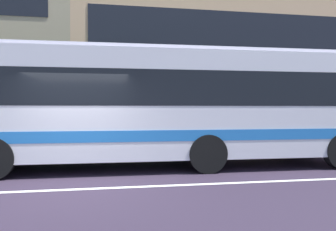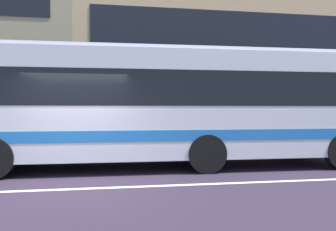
# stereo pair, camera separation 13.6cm
# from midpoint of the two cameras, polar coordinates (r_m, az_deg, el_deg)

# --- Properties ---
(ground_plane) EXTENTS (160.00, 160.00, 0.00)m
(ground_plane) POSITION_cam_midpoint_polar(r_m,az_deg,el_deg) (7.36, -16.58, -11.89)
(ground_plane) COLOR #2E2334
(lane_centre_line) EXTENTS (60.00, 0.16, 0.01)m
(lane_centre_line) POSITION_cam_midpoint_polar(r_m,az_deg,el_deg) (7.36, -16.58, -11.86)
(lane_centre_line) COLOR silver
(lane_centre_line) RESTS_ON ground_plane
(hedge_row_far) EXTENTS (15.82, 1.10, 1.04)m
(hedge_row_far) POSITION_cam_midpoint_polar(r_m,az_deg,el_deg) (13.73, -23.49, -3.74)
(hedge_row_far) COLOR #1C5025
(hedge_row_far) RESTS_ON ground_plane
(apartment_block_right) EXTENTS (20.21, 9.46, 9.74)m
(apartment_block_right) POSITION_cam_midpoint_polar(r_m,az_deg,el_deg) (22.96, 11.37, 9.09)
(apartment_block_right) COLOR tan
(apartment_block_right) RESTS_ON ground_plane
(transit_bus) EXTENTS (11.03, 2.81, 3.29)m
(transit_bus) POSITION_cam_midpoint_polar(r_m,az_deg,el_deg) (9.73, 0.54, 2.05)
(transit_bus) COLOR silver
(transit_bus) RESTS_ON ground_plane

